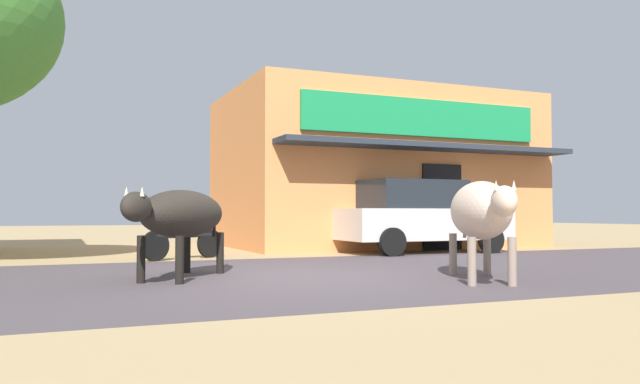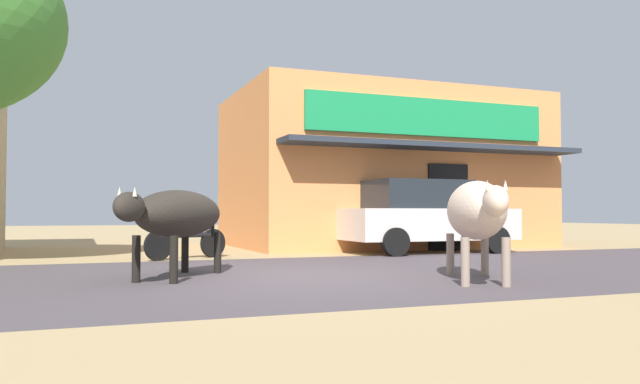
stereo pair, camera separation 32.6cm
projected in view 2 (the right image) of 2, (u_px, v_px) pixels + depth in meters
The scene contains 8 objects.
ground at pixel (287, 275), 9.00m from camera, with size 80.00×80.00×0.00m, color tan.
asphalt_road at pixel (287, 275), 9.00m from camera, with size 72.00×6.66×0.00m, color #50464B.
storefront_right_club at pixel (380, 172), 17.46m from camera, with size 8.05×6.21×4.11m.
parked_hatchback_car at pixel (423, 216), 14.18m from camera, with size 3.93×1.93×1.64m.
parked_motorcycle at pixel (188, 235), 12.22m from camera, with size 1.71×0.89×1.04m.
cow_near_brown at pixel (178, 214), 8.64m from camera, with size 1.97×2.54×1.22m.
cow_far_dark at pixel (476, 211), 8.26m from camera, with size 1.59×2.61×1.33m.
pedestrian_by_shop at pixel (500, 214), 16.32m from camera, with size 0.41×0.61×1.52m.
Camera 2 is at (-2.81, -8.60, 0.90)m, focal length 34.96 mm.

